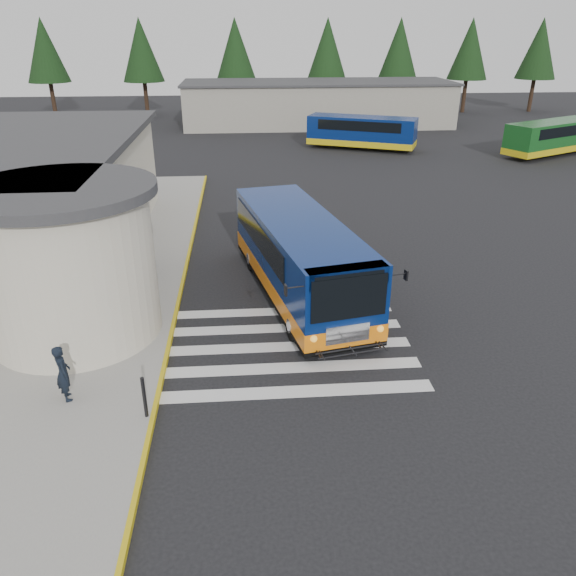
{
  "coord_description": "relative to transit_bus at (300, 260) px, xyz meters",
  "views": [
    {
      "loc": [
        -1.54,
        -15.88,
        9.12
      ],
      "look_at": [
        -0.32,
        -0.5,
        1.89
      ],
      "focal_mm": 35.0,
      "sensor_mm": 36.0,
      "label": 1
    }
  ],
  "objects": [
    {
      "name": "sidewalk",
      "position": [
        -9.38,
        1.05,
        -1.31
      ],
      "size": [
        10.0,
        34.0,
        0.15
      ],
      "primitive_type": "cube",
      "color": "gray",
      "rests_on": "ground"
    },
    {
      "name": "bollard",
      "position": [
        -4.58,
        -7.09,
        -0.66
      ],
      "size": [
        0.09,
        0.09,
        1.16
      ],
      "primitive_type": "cylinder",
      "color": "black",
      "rests_on": "sidewalk"
    },
    {
      "name": "station_building",
      "position": [
        -11.23,
        3.96,
        1.18
      ],
      "size": [
        12.7,
        18.7,
        4.8
      ],
      "color": "#B6AF9A",
      "rests_on": "ground"
    },
    {
      "name": "depot_building",
      "position": [
        5.62,
        39.05,
        0.72
      ],
      "size": [
        26.4,
        8.4,
        4.2
      ],
      "color": "gray",
      "rests_on": "ground"
    },
    {
      "name": "pedestrian_b",
      "position": [
        -7.51,
        -3.03,
        -0.29
      ],
      "size": [
        1.03,
        1.13,
        1.89
      ],
      "primitive_type": "imported",
      "rotation": [
        0.0,
        0.0,
        -1.14
      ],
      "color": "black",
      "rests_on": "sidewalk"
    },
    {
      "name": "far_bus_a",
      "position": [
        7.64,
        26.71,
        0.05
      ],
      "size": [
        8.8,
        5.68,
        2.21
      ],
      "rotation": [
        0.0,
        0.0,
        1.15
      ],
      "color": "#071C57",
      "rests_on": "ground"
    },
    {
      "name": "far_bus_b",
      "position": [
        21.76,
        23.23,
        0.05
      ],
      "size": [
        8.7,
        6.01,
        2.2
      ],
      "rotation": [
        0.0,
        0.0,
        2.04
      ],
      "color": "#144D1B",
      "rests_on": "ground"
    },
    {
      "name": "curb_strip",
      "position": [
        -4.43,
        1.05,
        -1.3
      ],
      "size": [
        0.12,
        34.0,
        0.16
      ],
      "primitive_type": "cube",
      "color": "gold",
      "rests_on": "ground"
    },
    {
      "name": "crosswalk",
      "position": [
        -0.88,
        -3.75,
        -1.38
      ],
      "size": [
        8.0,
        5.35,
        0.01
      ],
      "color": "silver",
      "rests_on": "ground"
    },
    {
      "name": "tree_line",
      "position": [
        5.9,
        47.05,
        5.39
      ],
      "size": [
        58.4,
        4.4,
        10.0
      ],
      "color": "black",
      "rests_on": "ground"
    },
    {
      "name": "pedestrian_a",
      "position": [
        -6.78,
        -6.16,
        -0.44
      ],
      "size": [
        0.6,
        0.69,
        1.59
      ],
      "primitive_type": "imported",
      "rotation": [
        0.0,
        0.0,
        2.03
      ],
      "color": "black",
      "rests_on": "sidewalk"
    },
    {
      "name": "transit_bus",
      "position": [
        0.0,
        0.0,
        0.0
      ],
      "size": [
        5.06,
        10.56,
        2.9
      ],
      "rotation": [
        0.0,
        0.0,
        0.21
      ],
      "color": "navy",
      "rests_on": "ground"
    },
    {
      "name": "ground",
      "position": [
        -0.38,
        -2.95,
        -1.38
      ],
      "size": [
        140.0,
        140.0,
        0.0
      ],
      "primitive_type": "plane",
      "color": "black",
      "rests_on": "ground"
    }
  ]
}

